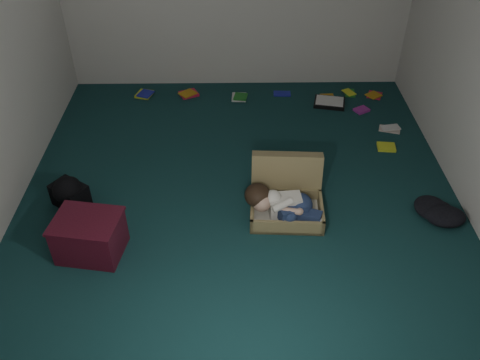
{
  "coord_description": "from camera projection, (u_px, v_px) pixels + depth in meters",
  "views": [
    {
      "loc": [
        -0.05,
        -3.51,
        3.04
      ],
      "look_at": [
        0.0,
        -0.15,
        0.35
      ],
      "focal_mm": 38.0,
      "sensor_mm": 36.0,
      "label": 1
    }
  ],
  "objects": [
    {
      "name": "clothing_pile",
      "position": [
        434.0,
        210.0,
        4.44
      ],
      "size": [
        0.52,
        0.48,
        0.13
      ],
      "primitive_type": null,
      "rotation": [
        0.0,
        0.0,
        0.43
      ],
      "color": "black",
      "rests_on": "floor"
    },
    {
      "name": "suitcase",
      "position": [
        287.0,
        196.0,
        4.47
      ],
      "size": [
        0.66,
        0.65,
        0.46
      ],
      "rotation": [
        0.0,
        0.0,
        -0.06
      ],
      "color": "#907F4F",
      "rests_on": "floor"
    },
    {
      "name": "wall_front",
      "position": [
        248.0,
        320.0,
        2.07
      ],
      "size": [
        4.5,
        0.0,
        4.5
      ],
      "primitive_type": "plane",
      "rotation": [
        -1.57,
        0.0,
        0.0
      ],
      "color": "silver",
      "rests_on": "ground"
    },
    {
      "name": "paper_tray",
      "position": [
        329.0,
        102.0,
        5.97
      ],
      "size": [
        0.4,
        0.33,
        0.05
      ],
      "rotation": [
        0.0,
        0.0,
        -0.21
      ],
      "color": "black",
      "rests_on": "floor"
    },
    {
      "name": "book_scatter",
      "position": [
        302.0,
        104.0,
        5.96
      ],
      "size": [
        2.99,
        1.38,
        0.02
      ],
      "color": "yellow",
      "rests_on": "floor"
    },
    {
      "name": "backpack",
      "position": [
        70.0,
        194.0,
        4.52
      ],
      "size": [
        0.49,
        0.47,
        0.23
      ],
      "primitive_type": null,
      "rotation": [
        0.0,
        0.0,
        -0.61
      ],
      "color": "black",
      "rests_on": "floor"
    },
    {
      "name": "floor",
      "position": [
        240.0,
        200.0,
        4.64
      ],
      "size": [
        4.5,
        4.5,
        0.0
      ],
      "primitive_type": "plane",
      "color": "#133738",
      "rests_on": "ground"
    },
    {
      "name": "person",
      "position": [
        282.0,
        204.0,
        4.33
      ],
      "size": [
        0.67,
        0.35,
        0.29
      ],
      "rotation": [
        0.0,
        0.0,
        -0.06
      ],
      "color": "white",
      "rests_on": "suitcase"
    },
    {
      "name": "maroon_bin",
      "position": [
        89.0,
        236.0,
        4.03
      ],
      "size": [
        0.57,
        0.48,
        0.35
      ],
      "rotation": [
        0.0,
        0.0,
        -0.16
      ],
      "color": "#470E1D",
      "rests_on": "floor"
    }
  ]
}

